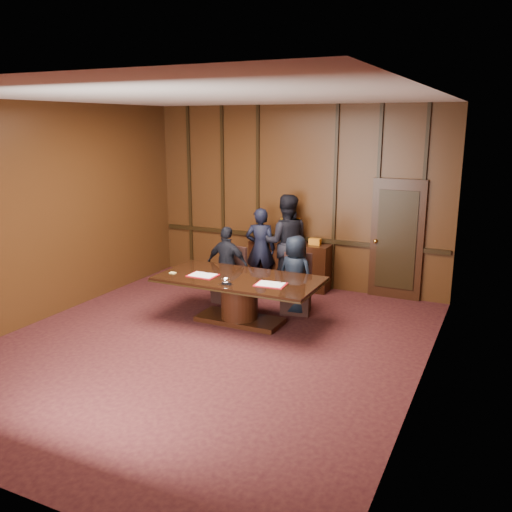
{
  "coord_description": "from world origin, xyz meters",
  "views": [
    {
      "loc": [
        3.83,
        -6.3,
        3.18
      ],
      "look_at": [
        0.13,
        1.44,
        1.05
      ],
      "focal_mm": 38.0,
      "sensor_mm": 36.0,
      "label": 1
    }
  ],
  "objects": [
    {
      "name": "conference_table",
      "position": [
        -0.0,
        1.1,
        0.51
      ],
      "size": [
        2.62,
        1.32,
        0.76
      ],
      "color": "black",
      "rests_on": "ground"
    },
    {
      "name": "folder_right",
      "position": [
        0.62,
        0.93,
        0.77
      ],
      "size": [
        0.49,
        0.37,
        0.02
      ],
      "rotation": [
        0.0,
        0.0,
        0.08
      ],
      "color": "#AB0F19",
      "rests_on": "conference_table"
    },
    {
      "name": "witness_right",
      "position": [
        -0.02,
        3.1,
        0.93
      ],
      "size": [
        1.1,
        1.0,
        1.86
      ],
      "primitive_type": "imported",
      "rotation": [
        0.0,
        0.0,
        3.54
      ],
      "color": "black",
      "rests_on": "ground"
    },
    {
      "name": "inkstand",
      "position": [
        -0.0,
        0.65,
        0.81
      ],
      "size": [
        0.2,
        0.14,
        0.12
      ],
      "color": "white",
      "rests_on": "conference_table"
    },
    {
      "name": "chair_left",
      "position": [
        -0.65,
        1.98,
        0.29
      ],
      "size": [
        0.55,
        0.55,
        0.99
      ],
      "rotation": [
        0.0,
        0.0,
        -0.17
      ],
      "color": "black",
      "rests_on": "ground"
    },
    {
      "name": "signatory_right",
      "position": [
        0.65,
        1.9,
        0.67
      ],
      "size": [
        0.74,
        0.56,
        1.35
      ],
      "primitive_type": "imported",
      "rotation": [
        0.0,
        0.0,
        2.92
      ],
      "color": "black",
      "rests_on": "ground"
    },
    {
      "name": "signatory_left",
      "position": [
        -0.65,
        1.9,
        0.7
      ],
      "size": [
        0.82,
        0.34,
        1.39
      ],
      "primitive_type": "imported",
      "rotation": [
        0.0,
        0.0,
        3.15
      ],
      "color": "black",
      "rests_on": "ground"
    },
    {
      "name": "chair_right",
      "position": [
        0.64,
        1.98,
        0.29
      ],
      "size": [
        0.58,
        0.58,
        0.99
      ],
      "rotation": [
        0.0,
        0.0,
        0.24
      ],
      "color": "black",
      "rests_on": "ground"
    },
    {
      "name": "notepad",
      "position": [
        -1.1,
        0.84,
        0.77
      ],
      "size": [
        0.1,
        0.07,
        0.01
      ],
      "primitive_type": "cube",
      "rotation": [
        0.0,
        0.0,
        -0.05
      ],
      "color": "#EAD572",
      "rests_on": "conference_table"
    },
    {
      "name": "sideboard",
      "position": [
        0.0,
        3.26,
        0.49
      ],
      "size": [
        1.6,
        0.45,
        1.54
      ],
      "color": "black",
      "rests_on": "ground"
    },
    {
      "name": "folder_left",
      "position": [
        -0.57,
        0.92,
        0.77
      ],
      "size": [
        0.46,
        0.33,
        0.02
      ],
      "rotation": [
        0.0,
        0.0,
        -0.0
      ],
      "color": "#AB0F19",
      "rests_on": "conference_table"
    },
    {
      "name": "witness_left",
      "position": [
        -0.48,
        2.92,
        0.8
      ],
      "size": [
        0.67,
        0.53,
        1.6
      ],
      "primitive_type": "imported",
      "rotation": [
        0.0,
        0.0,
        3.43
      ],
      "color": "black",
      "rests_on": "ground"
    },
    {
      "name": "room",
      "position": [
        0.07,
        0.14,
        1.72
      ],
      "size": [
        7.0,
        7.04,
        3.5
      ],
      "color": "black",
      "rests_on": "ground"
    }
  ]
}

